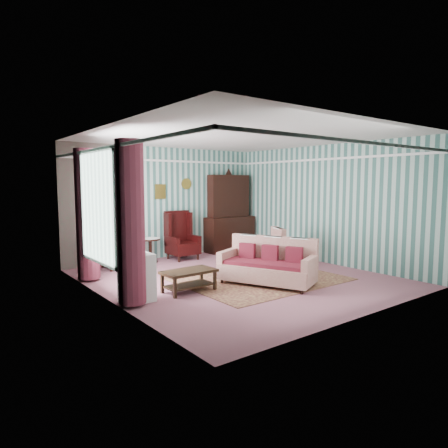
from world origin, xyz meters
TOP-DOWN VIEW (x-y plane):
  - floor at (0.00, 0.00)m, footprint 6.00×6.00m
  - room_shell at (-0.62, 0.18)m, footprint 5.53×6.02m
  - bookcase at (-1.35, 2.84)m, footprint 0.80×0.28m
  - dresser_hutch at (1.90, 2.72)m, footprint 1.50×0.56m
  - wingback_left at (-1.60, 2.45)m, footprint 0.76×0.80m
  - wingback_right at (0.15, 2.45)m, footprint 0.76×0.80m
  - seated_woman at (-1.60, 2.45)m, footprint 0.44×0.40m
  - round_side_table at (-0.70, 2.60)m, footprint 0.50×0.50m
  - nest_table at (2.47, 0.90)m, footprint 0.45×0.38m
  - plant_stand at (-2.40, -0.30)m, footprint 0.55×0.35m
  - rug at (0.30, -0.30)m, footprint 3.20×2.60m
  - sofa at (0.11, -0.76)m, footprint 1.58×2.04m
  - floral_armchair at (1.14, 0.36)m, footprint 1.12×1.06m
  - coffee_table at (-1.37, -0.28)m, footprint 1.00×0.57m
  - potted_plant_a at (-2.49, -0.36)m, footprint 0.43×0.40m
  - potted_plant_b at (-2.30, -0.15)m, footprint 0.27×0.23m
  - potted_plant_c at (-2.43, -0.21)m, footprint 0.28×0.28m

SIDE VIEW (x-z plane):
  - floor at x=0.00m, z-range 0.00..0.00m
  - rug at x=0.30m, z-range 0.00..0.01m
  - coffee_table at x=-1.37m, z-range 0.00..0.40m
  - nest_table at x=2.47m, z-range 0.00..0.54m
  - round_side_table at x=-0.70m, z-range 0.00..0.60m
  - plant_stand at x=-2.40m, z-range 0.00..0.80m
  - floral_armchair at x=1.14m, z-range 0.00..0.91m
  - sofa at x=0.11m, z-range 0.00..1.13m
  - seated_woman at x=-1.60m, z-range 0.00..1.18m
  - wingback_left at x=-1.60m, z-range 0.00..1.25m
  - wingback_right at x=0.15m, z-range 0.00..1.25m
  - potted_plant_a at x=-2.49m, z-range 0.80..1.17m
  - potted_plant_c at x=-2.43m, z-range 0.80..1.20m
  - potted_plant_b at x=-2.30m, z-range 0.80..1.25m
  - bookcase at x=-1.35m, z-range 0.00..2.24m
  - dresser_hutch at x=1.90m, z-range 0.00..2.36m
  - room_shell at x=-0.62m, z-range 0.55..3.46m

